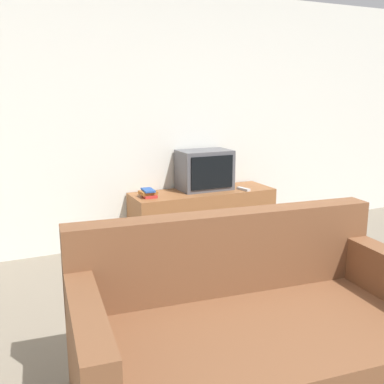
{
  "coord_description": "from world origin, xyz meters",
  "views": [
    {
      "loc": [
        -1.85,
        -1.43,
        1.59
      ],
      "look_at": [
        -0.22,
        2.13,
        0.71
      ],
      "focal_mm": 42.0,
      "sensor_mm": 36.0,
      "label": 1
    }
  ],
  "objects_px": {
    "remote_on_stand": "(243,189)",
    "book_stack": "(149,193)",
    "tv_stand": "(203,217)",
    "television": "(205,170)",
    "couch": "(253,344)"
  },
  "relations": [
    {
      "from": "book_stack",
      "to": "remote_on_stand",
      "type": "bearing_deg",
      "value": -6.46
    },
    {
      "from": "tv_stand",
      "to": "book_stack",
      "type": "bearing_deg",
      "value": -177.03
    },
    {
      "from": "television",
      "to": "remote_on_stand",
      "type": "height_order",
      "value": "television"
    },
    {
      "from": "couch",
      "to": "remote_on_stand",
      "type": "bearing_deg",
      "value": 65.69
    },
    {
      "from": "television",
      "to": "book_stack",
      "type": "relative_size",
      "value": 2.69
    },
    {
      "from": "television",
      "to": "book_stack",
      "type": "height_order",
      "value": "television"
    },
    {
      "from": "remote_on_stand",
      "to": "television",
      "type": "bearing_deg",
      "value": 148.76
    },
    {
      "from": "tv_stand",
      "to": "remote_on_stand",
      "type": "relative_size",
      "value": 8.84
    },
    {
      "from": "tv_stand",
      "to": "book_stack",
      "type": "xyz_separation_m",
      "value": [
        -0.62,
        -0.03,
        0.32
      ]
    },
    {
      "from": "tv_stand",
      "to": "television",
      "type": "relative_size",
      "value": 2.75
    },
    {
      "from": "tv_stand",
      "to": "remote_on_stand",
      "type": "distance_m",
      "value": 0.53
    },
    {
      "from": "book_stack",
      "to": "couch",
      "type": "bearing_deg",
      "value": -96.01
    },
    {
      "from": "television",
      "to": "remote_on_stand",
      "type": "relative_size",
      "value": 3.21
    },
    {
      "from": "book_stack",
      "to": "remote_on_stand",
      "type": "height_order",
      "value": "book_stack"
    },
    {
      "from": "remote_on_stand",
      "to": "book_stack",
      "type": "bearing_deg",
      "value": 173.54
    }
  ]
}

